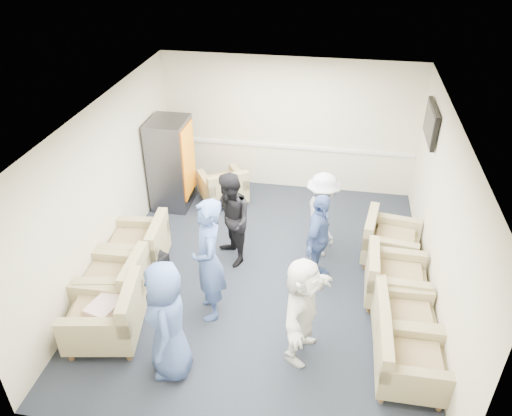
% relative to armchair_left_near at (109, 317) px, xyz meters
% --- Properties ---
extents(floor, '(6.00, 6.00, 0.00)m').
position_rel_armchair_left_near_xyz_m(floor, '(1.85, 1.67, -0.37)').
color(floor, black).
rests_on(floor, ground).
extents(ceiling, '(6.00, 6.00, 0.00)m').
position_rel_armchair_left_near_xyz_m(ceiling, '(1.85, 1.67, 2.33)').
color(ceiling, white).
rests_on(ceiling, back_wall).
extents(back_wall, '(5.00, 0.02, 2.70)m').
position_rel_armchair_left_near_xyz_m(back_wall, '(1.85, 4.67, 0.98)').
color(back_wall, beige).
rests_on(back_wall, floor).
extents(front_wall, '(5.00, 0.02, 2.70)m').
position_rel_armchair_left_near_xyz_m(front_wall, '(1.85, -1.33, 0.98)').
color(front_wall, beige).
rests_on(front_wall, floor).
extents(left_wall, '(0.02, 6.00, 2.70)m').
position_rel_armchair_left_near_xyz_m(left_wall, '(-0.65, 1.67, 0.98)').
color(left_wall, beige).
rests_on(left_wall, floor).
extents(right_wall, '(0.02, 6.00, 2.70)m').
position_rel_armchair_left_near_xyz_m(right_wall, '(4.35, 1.67, 0.98)').
color(right_wall, beige).
rests_on(right_wall, floor).
extents(chair_rail, '(4.98, 0.04, 0.06)m').
position_rel_armchair_left_near_xyz_m(chair_rail, '(1.85, 4.65, 0.53)').
color(chair_rail, silver).
rests_on(chair_rail, back_wall).
extents(tv, '(0.10, 1.00, 0.58)m').
position_rel_armchair_left_near_xyz_m(tv, '(4.29, 3.47, 1.67)').
color(tv, black).
rests_on(tv, right_wall).
extents(armchair_left_near, '(1.09, 1.09, 0.75)m').
position_rel_armchair_left_near_xyz_m(armchair_left_near, '(0.00, 0.00, 0.00)').
color(armchair_left_near, '#90845D').
rests_on(armchair_left_near, floor).
extents(armchair_left_mid, '(0.95, 0.95, 0.73)m').
position_rel_armchair_left_near_xyz_m(armchair_left_mid, '(-0.17, 0.64, -0.01)').
color(armchair_left_mid, '#90845D').
rests_on(armchair_left_mid, floor).
extents(armchair_left_far, '(1.00, 1.00, 0.74)m').
position_rel_armchair_left_near_xyz_m(armchair_left_far, '(-0.16, 1.56, -0.01)').
color(armchair_left_far, '#90845D').
rests_on(armchair_left_far, floor).
extents(armchair_right_near, '(0.83, 0.83, 0.66)m').
position_rel_armchair_left_near_xyz_m(armchair_right_near, '(3.88, -0.08, -0.04)').
color(armchair_right_near, '#90845D').
rests_on(armchair_right_near, floor).
extents(armchair_right_midnear, '(0.84, 0.84, 0.65)m').
position_rel_armchair_left_near_xyz_m(armchair_right_midnear, '(3.87, 0.66, -0.05)').
color(armchair_right_midnear, '#90845D').
rests_on(armchair_right_midnear, floor).
extents(armchair_right_midfar, '(0.89, 0.89, 0.70)m').
position_rel_armchair_left_near_xyz_m(armchair_right_midfar, '(3.79, 1.46, -0.03)').
color(armchair_right_midfar, '#90845D').
rests_on(armchair_right_midfar, floor).
extents(armchair_right_far, '(0.98, 0.98, 0.69)m').
position_rel_armchair_left_near_xyz_m(armchair_right_far, '(3.78, 2.44, -0.03)').
color(armchair_right_far, '#90845D').
rests_on(armchair_right_far, floor).
extents(armchair_corner, '(1.12, 1.12, 0.65)m').
position_rel_armchair_left_near_xyz_m(armchair_corner, '(0.72, 3.76, -0.05)').
color(armchair_corner, '#90845D').
rests_on(armchair_corner, floor).
extents(vending_machine, '(0.71, 0.83, 1.75)m').
position_rel_armchair_left_near_xyz_m(vending_machine, '(-0.24, 3.58, 0.50)').
color(vending_machine, '#4C4B53').
rests_on(vending_machine, floor).
extents(backpack, '(0.37, 0.32, 0.53)m').
position_rel_armchair_left_near_xyz_m(backpack, '(0.21, 1.35, -0.10)').
color(backpack, black).
rests_on(backpack, floor).
extents(pillow, '(0.46, 0.53, 0.13)m').
position_rel_armchair_left_near_xyz_m(pillow, '(-0.02, -0.01, 0.19)').
color(pillow, beige).
rests_on(pillow, armchair_left_near).
extents(person_front_left, '(0.71, 0.92, 1.66)m').
position_rel_armchair_left_near_xyz_m(person_front_left, '(0.99, -0.36, 0.46)').
color(person_front_left, '#3C5491').
rests_on(person_front_left, floor).
extents(person_mid_left, '(0.66, 0.80, 1.88)m').
position_rel_armchair_left_near_xyz_m(person_mid_left, '(1.22, 0.73, 0.56)').
color(person_mid_left, '#3C5491').
rests_on(person_mid_left, floor).
extents(person_back_left, '(0.94, 0.98, 1.60)m').
position_rel_armchair_left_near_xyz_m(person_back_left, '(1.25, 1.96, 0.42)').
color(person_back_left, black).
rests_on(person_back_left, floor).
extents(person_back_right, '(0.85, 1.10, 1.50)m').
position_rel_armchair_left_near_xyz_m(person_back_right, '(2.68, 2.44, 0.38)').
color(person_back_right, beige).
rests_on(person_back_right, floor).
extents(person_mid_right, '(0.59, 0.95, 1.51)m').
position_rel_armchair_left_near_xyz_m(person_mid_right, '(2.67, 1.75, 0.38)').
color(person_mid_right, '#3C5491').
rests_on(person_mid_right, floor).
extents(person_front_right, '(0.75, 1.46, 1.51)m').
position_rel_armchair_left_near_xyz_m(person_front_right, '(2.56, 0.19, 0.38)').
color(person_front_right, white).
rests_on(person_front_right, floor).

